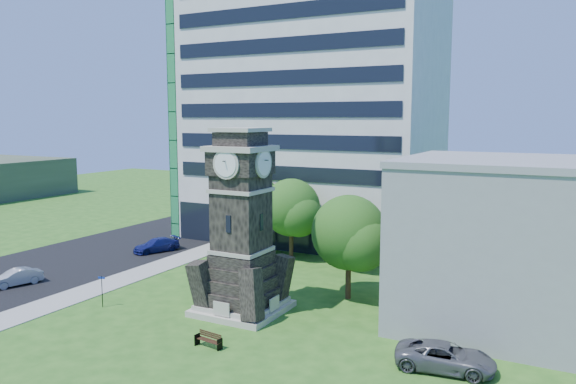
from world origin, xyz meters
The scene contains 15 objects.
ground centered at (0.00, 0.00, 0.00)m, with size 160.00×160.00×0.00m, color #275819.
sidewalk centered at (-9.50, 5.00, 0.03)m, with size 3.00×70.00×0.06m, color gray.
street centered at (-18.00, 5.00, 0.01)m, with size 14.00×80.00×0.02m, color black.
clock_tower centered at (3.00, 2.00, 5.28)m, with size 5.40×5.40×12.22m.
office_tall centered at (-3.20, 25.84, 14.22)m, with size 26.20×15.11×28.60m.
office_low centered at (19.97, 8.00, 5.21)m, with size 15.20×12.20×10.40m.
car_street_mid centered at (-15.61, -1.23, 0.63)m, with size 1.33×3.83×1.26m, color #939499.
car_street_north centered at (-13.42, 12.38, 0.65)m, with size 1.83×4.50×1.31m, color navy.
car_east_lot centered at (16.96, -0.62, 0.70)m, with size 2.32×5.04×1.40m, color #57585D.
park_bench centered at (4.52, -3.90, 0.45)m, with size 1.65×0.44×0.85m.
street_sign centered at (-5.90, -1.77, 1.38)m, with size 0.53×0.05×2.20m.
tree_nw centered at (-4.83, 15.79, 4.68)m, with size 6.51×5.91×7.83m.
tree_nc centered at (-0.69, 16.32, 4.54)m, with size 5.83×5.30×7.39m.
tree_ne centered at (6.01, 14.80, 3.92)m, with size 4.74×4.31×6.24m.
tree_east centered at (8.33, 7.81, 4.63)m, with size 5.87×5.34×7.50m.
Camera 1 is at (22.60, -28.59, 12.84)m, focal length 35.00 mm.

